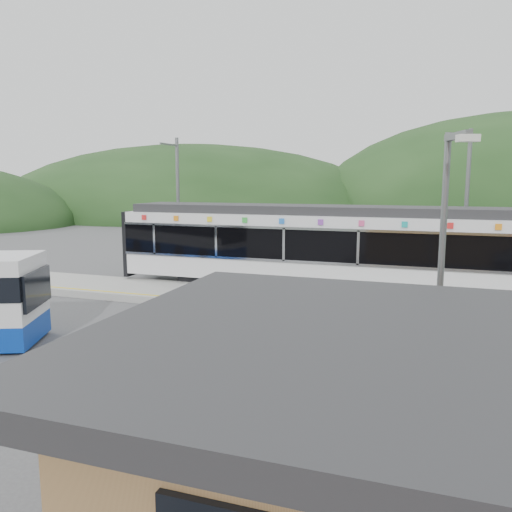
% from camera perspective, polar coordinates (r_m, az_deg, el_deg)
% --- Properties ---
extents(ground, '(120.00, 120.00, 0.00)m').
position_cam_1_polar(ground, '(16.60, -0.83, -8.22)').
color(ground, '#4C4C4F').
rests_on(ground, ground).
extents(hills, '(146.00, 149.00, 26.00)m').
position_cam_1_polar(hills, '(20.83, 20.68, -5.30)').
color(hills, '#1E3D19').
rests_on(hills, ground).
extents(platform, '(26.00, 3.20, 0.30)m').
position_cam_1_polar(platform, '(19.59, 2.42, -5.15)').
color(platform, '#9E9E99').
rests_on(platform, ground).
extents(yellow_line, '(26.00, 0.10, 0.01)m').
position_cam_1_polar(yellow_line, '(18.35, 1.27, -5.60)').
color(yellow_line, yellow).
rests_on(yellow_line, platform).
extents(train, '(20.44, 3.01, 3.74)m').
position_cam_1_polar(train, '(21.34, 10.81, 1.07)').
color(train, black).
rests_on(train, ground).
extents(catenary_mast_west, '(0.18, 1.80, 7.00)m').
position_cam_1_polar(catenary_mast_west, '(26.60, -8.93, 6.01)').
color(catenary_mast_west, slate).
rests_on(catenary_mast_west, ground).
extents(catenary_mast_east, '(0.18, 1.80, 7.00)m').
position_cam_1_polar(catenary_mast_east, '(23.61, 22.89, 5.13)').
color(catenary_mast_east, slate).
rests_on(catenary_mast_east, ground).
extents(station_shelter, '(9.20, 6.20, 3.00)m').
position_cam_1_polar(station_shelter, '(6.82, 23.38, -20.63)').
color(station_shelter, olive).
rests_on(station_shelter, ground).
extents(lamp_post, '(0.42, 1.05, 5.67)m').
position_cam_1_polar(lamp_post, '(9.87, 20.47, -0.17)').
color(lamp_post, slate).
rests_on(lamp_post, ground).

